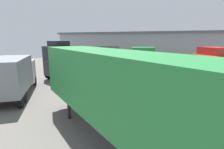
{
  "coord_description": "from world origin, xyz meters",
  "views": [
    {
      "loc": [
        3.07,
        -10.51,
        4.71
      ],
      "look_at": [
        -2.47,
        3.59,
        1.6
      ],
      "focal_mm": 28.0,
      "sensor_mm": 36.0,
      "label": 1
    }
  ],
  "objects_px": {
    "box_truck_white": "(13,74)",
    "tractor_unit_green": "(142,68)",
    "tractor_unit_red": "(215,74)",
    "container_trailer_green": "(117,89)",
    "traffic_cone": "(176,98)",
    "tractor_unit_black": "(62,61)",
    "oil_drum": "(71,82)"
  },
  "relations": [
    {
      "from": "box_truck_white",
      "to": "tractor_unit_green",
      "type": "xyz_separation_m",
      "value": [
        9.2,
        7.05,
        -0.01
      ]
    },
    {
      "from": "tractor_unit_red",
      "to": "container_trailer_green",
      "type": "relative_size",
      "value": 0.57
    },
    {
      "from": "traffic_cone",
      "to": "tractor_unit_green",
      "type": "bearing_deg",
      "value": 134.76
    },
    {
      "from": "traffic_cone",
      "to": "tractor_unit_red",
      "type": "bearing_deg",
      "value": 37.21
    },
    {
      "from": "tractor_unit_black",
      "to": "oil_drum",
      "type": "relative_size",
      "value": 8.24
    },
    {
      "from": "container_trailer_green",
      "to": "tractor_unit_black",
      "type": "distance_m",
      "value": 14.69
    },
    {
      "from": "container_trailer_green",
      "to": "traffic_cone",
      "type": "relative_size",
      "value": 20.33
    },
    {
      "from": "box_truck_white",
      "to": "oil_drum",
      "type": "distance_m",
      "value": 5.18
    },
    {
      "from": "container_trailer_green",
      "to": "box_truck_white",
      "type": "xyz_separation_m",
      "value": [
        -10.36,
        3.47,
        -0.82
      ]
    },
    {
      "from": "box_truck_white",
      "to": "traffic_cone",
      "type": "distance_m",
      "value": 13.22
    },
    {
      "from": "tractor_unit_green",
      "to": "oil_drum",
      "type": "relative_size",
      "value": 8.14
    },
    {
      "from": "tractor_unit_black",
      "to": "traffic_cone",
      "type": "xyz_separation_m",
      "value": [
        12.83,
        -3.12,
        -1.84
      ]
    },
    {
      "from": "box_truck_white",
      "to": "traffic_cone",
      "type": "xyz_separation_m",
      "value": [
        12.62,
        3.6,
        -1.58
      ]
    },
    {
      "from": "tractor_unit_red",
      "to": "traffic_cone",
      "type": "distance_m",
      "value": 3.88
    },
    {
      "from": "tractor_unit_red",
      "to": "tractor_unit_black",
      "type": "height_order",
      "value": "tractor_unit_black"
    },
    {
      "from": "tractor_unit_black",
      "to": "container_trailer_green",
      "type": "bearing_deg",
      "value": 67.36
    },
    {
      "from": "container_trailer_green",
      "to": "tractor_unit_green",
      "type": "height_order",
      "value": "container_trailer_green"
    },
    {
      "from": "tractor_unit_black",
      "to": "traffic_cone",
      "type": "bearing_deg",
      "value": 97.64
    },
    {
      "from": "container_trailer_green",
      "to": "box_truck_white",
      "type": "distance_m",
      "value": 10.95
    },
    {
      "from": "oil_drum",
      "to": "traffic_cone",
      "type": "relative_size",
      "value": 1.6
    },
    {
      "from": "tractor_unit_black",
      "to": "traffic_cone",
      "type": "distance_m",
      "value": 13.34
    },
    {
      "from": "traffic_cone",
      "to": "container_trailer_green",
      "type": "bearing_deg",
      "value": -107.79
    },
    {
      "from": "tractor_unit_red",
      "to": "container_trailer_green",
      "type": "distance_m",
      "value": 10.51
    },
    {
      "from": "box_truck_white",
      "to": "tractor_unit_black",
      "type": "distance_m",
      "value": 6.73
    },
    {
      "from": "tractor_unit_red",
      "to": "oil_drum",
      "type": "bearing_deg",
      "value": -28.67
    },
    {
      "from": "tractor_unit_black",
      "to": "traffic_cone",
      "type": "height_order",
      "value": "tractor_unit_black"
    },
    {
      "from": "box_truck_white",
      "to": "container_trailer_green",
      "type": "bearing_deg",
      "value": -145.53
    },
    {
      "from": "container_trailer_green",
      "to": "box_truck_white",
      "type": "relative_size",
      "value": 1.53
    },
    {
      "from": "container_trailer_green",
      "to": "tractor_unit_green",
      "type": "xyz_separation_m",
      "value": [
        -1.15,
        10.52,
        -0.83
      ]
    },
    {
      "from": "container_trailer_green",
      "to": "traffic_cone",
      "type": "distance_m",
      "value": 7.8
    },
    {
      "from": "oil_drum",
      "to": "tractor_unit_red",
      "type": "bearing_deg",
      "value": 6.76
    },
    {
      "from": "tractor_unit_red",
      "to": "oil_drum",
      "type": "xyz_separation_m",
      "value": [
        -12.74,
        -1.51,
        -1.48
      ]
    }
  ]
}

